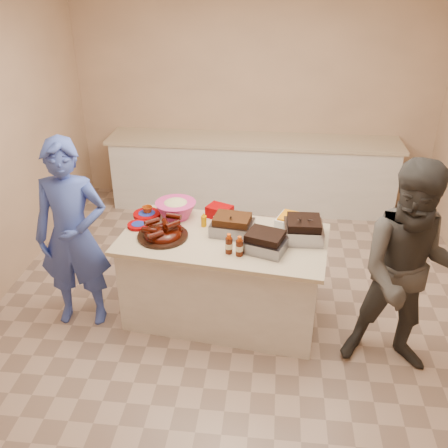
# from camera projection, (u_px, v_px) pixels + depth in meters

# --- Properties ---
(room) EXTENTS (4.50, 5.00, 2.70)m
(room) POSITION_uv_depth(u_px,v_px,m) (238.00, 308.00, 4.62)
(room) COLOR #D2AB86
(room) RESTS_ON ground
(back_counter) EXTENTS (3.60, 0.64, 0.90)m
(back_counter) POSITION_uv_depth(u_px,v_px,m) (252.00, 173.00, 6.34)
(back_counter) COLOR silver
(back_counter) RESTS_ON ground
(island) EXTENTS (1.81, 1.11, 0.81)m
(island) POSITION_uv_depth(u_px,v_px,m) (223.00, 315.00, 4.54)
(island) COLOR silver
(island) RESTS_ON ground
(rib_platter) EXTENTS (0.45, 0.45, 0.17)m
(rib_platter) POSITION_uv_depth(u_px,v_px,m) (163.00, 237.00, 4.16)
(rib_platter) COLOR #3E0B02
(rib_platter) RESTS_ON island
(pulled_pork_tray) EXTENTS (0.38, 0.31, 0.10)m
(pulled_pork_tray) POSITION_uv_depth(u_px,v_px,m) (232.00, 233.00, 4.22)
(pulled_pork_tray) COLOR #47230F
(pulled_pork_tray) RESTS_ON island
(brisket_tray) EXTENTS (0.39, 0.36, 0.10)m
(brisket_tray) POSITION_uv_depth(u_px,v_px,m) (265.00, 250.00, 3.98)
(brisket_tray) COLOR black
(brisket_tray) RESTS_ON island
(roasting_pan) EXTENTS (0.32, 0.32, 0.13)m
(roasting_pan) POSITION_uv_depth(u_px,v_px,m) (303.00, 239.00, 4.13)
(roasting_pan) COLOR gray
(roasting_pan) RESTS_ON island
(coleslaw_bowl) EXTENTS (0.41, 0.41, 0.25)m
(coleslaw_bowl) POSITION_uv_depth(u_px,v_px,m) (176.00, 217.00, 4.48)
(coleslaw_bowl) COLOR #CE307F
(coleslaw_bowl) RESTS_ON island
(sausage_plate) EXTENTS (0.35, 0.35, 0.05)m
(sausage_plate) POSITION_uv_depth(u_px,v_px,m) (232.00, 222.00, 4.39)
(sausage_plate) COLOR silver
(sausage_plate) RESTS_ON island
(mac_cheese_dish) EXTENTS (0.39, 0.34, 0.09)m
(mac_cheese_dish) POSITION_uv_depth(u_px,v_px,m) (296.00, 225.00, 4.34)
(mac_cheese_dish) COLOR #FE9D0F
(mac_cheese_dish) RESTS_ON island
(bbq_bottle_a) EXTENTS (0.06, 0.06, 0.17)m
(bbq_bottle_a) POSITION_uv_depth(u_px,v_px,m) (229.00, 253.00, 3.93)
(bbq_bottle_a) COLOR #401508
(bbq_bottle_a) RESTS_ON island
(bbq_bottle_b) EXTENTS (0.06, 0.06, 0.17)m
(bbq_bottle_b) POSITION_uv_depth(u_px,v_px,m) (239.00, 255.00, 3.90)
(bbq_bottle_b) COLOR #401508
(bbq_bottle_b) RESTS_ON island
(mustard_bottle) EXTENTS (0.05, 0.05, 0.13)m
(mustard_bottle) POSITION_uv_depth(u_px,v_px,m) (204.00, 226.00, 4.32)
(mustard_bottle) COLOR #D99200
(mustard_bottle) RESTS_ON island
(sauce_bowl) EXTENTS (0.14, 0.06, 0.13)m
(sauce_bowl) POSITION_uv_depth(u_px,v_px,m) (221.00, 221.00, 4.41)
(sauce_bowl) COLOR silver
(sauce_bowl) RESTS_ON island
(plate_stack_large) EXTENTS (0.27, 0.27, 0.03)m
(plate_stack_large) POSITION_uv_depth(u_px,v_px,m) (147.00, 216.00, 4.50)
(plate_stack_large) COLOR #8C0002
(plate_stack_large) RESTS_ON island
(plate_stack_small) EXTENTS (0.21, 0.21, 0.03)m
(plate_stack_small) POSITION_uv_depth(u_px,v_px,m) (138.00, 227.00, 4.32)
(plate_stack_small) COLOR #8C0002
(plate_stack_small) RESTS_ON island
(plastic_cup) EXTENTS (0.10, 0.10, 0.09)m
(plastic_cup) POSITION_uv_depth(u_px,v_px,m) (148.00, 215.00, 4.51)
(plastic_cup) COLOR #A23D0C
(plastic_cup) RESTS_ON island
(basket_stack) EXTENTS (0.26, 0.23, 0.11)m
(basket_stack) POSITION_uv_depth(u_px,v_px,m) (220.00, 217.00, 4.48)
(basket_stack) COLOR #8C0002
(basket_stack) RESTS_ON island
(guest_blue) EXTENTS (0.78, 1.73, 0.40)m
(guest_blue) POSITION_uv_depth(u_px,v_px,m) (86.00, 316.00, 4.52)
(guest_blue) COLOR #3E56B9
(guest_blue) RESTS_ON ground
(guest_gray) EXTENTS (1.00, 1.78, 0.65)m
(guest_gray) POSITION_uv_depth(u_px,v_px,m) (392.00, 362.00, 4.01)
(guest_gray) COLOR #45423D
(guest_gray) RESTS_ON ground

